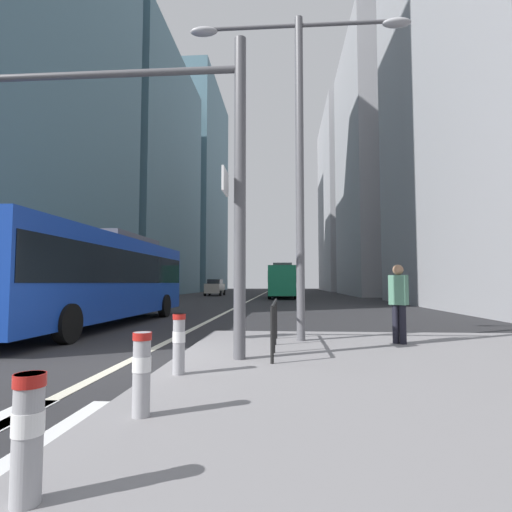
{
  "coord_description": "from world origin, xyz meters",
  "views": [
    {
      "loc": [
        3.02,
        -7.46,
        1.52
      ],
      "look_at": [
        0.62,
        25.99,
        3.78
      ],
      "focal_mm": 28.06,
      "sensor_mm": 36.0,
      "label": 1
    }
  ],
  "objects_px": {
    "street_lamp_post": "(299,129)",
    "car_receding_near": "(278,287)",
    "bollard_front": "(28,431)",
    "bollard_left": "(142,369)",
    "pedestrian_waiting": "(399,299)",
    "city_bus_red_receding": "(283,280)",
    "city_bus_blue_oncoming": "(98,274)",
    "car_oncoming_mid": "(215,287)",
    "bollard_right": "(179,341)",
    "traffic_signal_gantry": "(144,147)"
  },
  "relations": [
    {
      "from": "traffic_signal_gantry",
      "to": "city_bus_blue_oncoming",
      "type": "bearing_deg",
      "value": 121.52
    },
    {
      "from": "bollard_right",
      "to": "city_bus_red_receding",
      "type": "bearing_deg",
      "value": 87.59
    },
    {
      "from": "car_oncoming_mid",
      "to": "bollard_right",
      "type": "distance_m",
      "value": 42.28
    },
    {
      "from": "bollard_front",
      "to": "pedestrian_waiting",
      "type": "height_order",
      "value": "pedestrian_waiting"
    },
    {
      "from": "city_bus_blue_oncoming",
      "to": "bollard_right",
      "type": "height_order",
      "value": "city_bus_blue_oncoming"
    },
    {
      "from": "car_receding_near",
      "to": "traffic_signal_gantry",
      "type": "height_order",
      "value": "traffic_signal_gantry"
    },
    {
      "from": "bollard_left",
      "to": "pedestrian_waiting",
      "type": "xyz_separation_m",
      "value": [
        4.06,
        5.2,
        0.52
      ]
    },
    {
      "from": "car_oncoming_mid",
      "to": "car_receding_near",
      "type": "bearing_deg",
      "value": 55.52
    },
    {
      "from": "car_oncoming_mid",
      "to": "bollard_left",
      "type": "height_order",
      "value": "car_oncoming_mid"
    },
    {
      "from": "city_bus_red_receding",
      "to": "bollard_left",
      "type": "xyz_separation_m",
      "value": [
        -1.35,
        -36.53,
        -1.21
      ]
    },
    {
      "from": "traffic_signal_gantry",
      "to": "bollard_right",
      "type": "xyz_separation_m",
      "value": [
        1.05,
        -1.25,
        -3.43
      ]
    },
    {
      "from": "car_oncoming_mid",
      "to": "street_lamp_post",
      "type": "relative_size",
      "value": 0.57
    },
    {
      "from": "street_lamp_post",
      "to": "bollard_front",
      "type": "xyz_separation_m",
      "value": [
        -1.99,
        -7.18,
        -4.69
      ]
    },
    {
      "from": "car_oncoming_mid",
      "to": "bollard_right",
      "type": "xyz_separation_m",
      "value": [
        6.78,
        -41.73,
        -0.34
      ]
    },
    {
      "from": "traffic_signal_gantry",
      "to": "pedestrian_waiting",
      "type": "height_order",
      "value": "traffic_signal_gantry"
    },
    {
      "from": "traffic_signal_gantry",
      "to": "bollard_front",
      "type": "xyz_separation_m",
      "value": [
        1.03,
        -4.78,
        -3.49
      ]
    },
    {
      "from": "car_receding_near",
      "to": "pedestrian_waiting",
      "type": "height_order",
      "value": "car_receding_near"
    },
    {
      "from": "city_bus_red_receding",
      "to": "pedestrian_waiting",
      "type": "relative_size",
      "value": 5.97
    },
    {
      "from": "pedestrian_waiting",
      "to": "bollard_left",
      "type": "bearing_deg",
      "value": -127.95
    },
    {
      "from": "bollard_front",
      "to": "pedestrian_waiting",
      "type": "distance_m",
      "value": 8.04
    },
    {
      "from": "bollard_front",
      "to": "street_lamp_post",
      "type": "bearing_deg",
      "value": 74.52
    },
    {
      "from": "traffic_signal_gantry",
      "to": "pedestrian_waiting",
      "type": "xyz_separation_m",
      "value": [
        5.22,
        2.06,
        -2.93
      ]
    },
    {
      "from": "car_receding_near",
      "to": "bollard_left",
      "type": "relative_size",
      "value": 4.91
    },
    {
      "from": "city_bus_blue_oncoming",
      "to": "car_oncoming_mid",
      "type": "distance_m",
      "value": 34.1
    },
    {
      "from": "city_bus_red_receding",
      "to": "car_oncoming_mid",
      "type": "distance_m",
      "value": 10.9
    },
    {
      "from": "car_oncoming_mid",
      "to": "car_receding_near",
      "type": "relative_size",
      "value": 1.09
    },
    {
      "from": "city_bus_red_receding",
      "to": "car_oncoming_mid",
      "type": "relative_size",
      "value": 2.33
    },
    {
      "from": "bollard_right",
      "to": "pedestrian_waiting",
      "type": "bearing_deg",
      "value": 38.51
    },
    {
      "from": "car_oncoming_mid",
      "to": "pedestrian_waiting",
      "type": "distance_m",
      "value": 39.94
    },
    {
      "from": "car_oncoming_mid",
      "to": "car_receding_near",
      "type": "xyz_separation_m",
      "value": [
        7.42,
        10.8,
        -0.0
      ]
    },
    {
      "from": "bollard_left",
      "to": "car_receding_near",
      "type": "bearing_deg",
      "value": 89.45
    },
    {
      "from": "city_bus_red_receding",
      "to": "pedestrian_waiting",
      "type": "bearing_deg",
      "value": -85.06
    },
    {
      "from": "city_bus_blue_oncoming",
      "to": "car_receding_near",
      "type": "xyz_separation_m",
      "value": [
        5.62,
        44.84,
        -0.85
      ]
    },
    {
      "from": "street_lamp_post",
      "to": "bollard_front",
      "type": "bearing_deg",
      "value": -105.48
    },
    {
      "from": "city_bus_red_receding",
      "to": "car_receding_near",
      "type": "bearing_deg",
      "value": 92.65
    },
    {
      "from": "bollard_front",
      "to": "car_oncoming_mid",
      "type": "bearing_deg",
      "value": 98.51
    },
    {
      "from": "street_lamp_post",
      "to": "city_bus_red_receding",
      "type": "bearing_deg",
      "value": 90.95
    },
    {
      "from": "city_bus_blue_oncoming",
      "to": "street_lamp_post",
      "type": "height_order",
      "value": "street_lamp_post"
    },
    {
      "from": "bollard_right",
      "to": "bollard_left",
      "type": "bearing_deg",
      "value": -86.53
    },
    {
      "from": "bollard_front",
      "to": "bollard_left",
      "type": "xyz_separation_m",
      "value": [
        0.13,
        1.64,
        0.03
      ]
    },
    {
      "from": "bollard_front",
      "to": "car_receding_near",
      "type": "bearing_deg",
      "value": 89.34
    },
    {
      "from": "city_bus_red_receding",
      "to": "bollard_right",
      "type": "bearing_deg",
      "value": -92.41
    },
    {
      "from": "street_lamp_post",
      "to": "car_receding_near",
      "type": "bearing_deg",
      "value": 91.57
    },
    {
      "from": "city_bus_red_receding",
      "to": "bollard_front",
      "type": "relative_size",
      "value": 13.37
    },
    {
      "from": "city_bus_red_receding",
      "to": "traffic_signal_gantry",
      "type": "relative_size",
      "value": 1.77
    },
    {
      "from": "street_lamp_post",
      "to": "traffic_signal_gantry",
      "type": "bearing_deg",
      "value": -141.59
    },
    {
      "from": "car_oncoming_mid",
      "to": "bollard_left",
      "type": "bearing_deg",
      "value": -81.01
    },
    {
      "from": "car_oncoming_mid",
      "to": "city_bus_red_receding",
      "type": "bearing_deg",
      "value": -40.65
    },
    {
      "from": "city_bus_blue_oncoming",
      "to": "pedestrian_waiting",
      "type": "relative_size",
      "value": 6.86
    },
    {
      "from": "city_bus_red_receding",
      "to": "bollard_left",
      "type": "relative_size",
      "value": 12.45
    }
  ]
}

